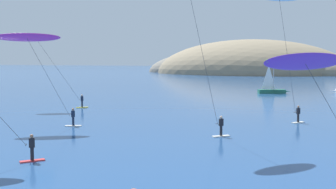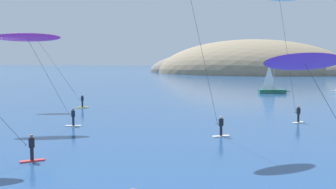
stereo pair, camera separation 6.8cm
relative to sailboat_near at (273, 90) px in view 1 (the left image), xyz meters
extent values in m
ellipsoid|color=#84755B|center=(-13.56, 95.73, -0.64)|extent=(77.46, 54.88, 27.48)
ellipsoid|color=#7A705B|center=(11.05, 96.76, -0.64)|extent=(44.40, 42.72, 16.83)
ellipsoid|color=slate|center=(-15.11, 103.28, -0.64)|extent=(89.00, 39.12, 21.67)
cube|color=#23664C|center=(-0.29, -0.11, -0.29)|extent=(4.99, 2.97, 0.70)
cone|color=#23664C|center=(1.97, 0.72, -0.29)|extent=(2.26, 1.37, 0.67)
cylinder|color=#B2B2B7|center=(0.00, 0.00, 2.56)|extent=(0.12, 0.12, 5.00)
pyramid|color=white|center=(-0.85, -0.31, 2.38)|extent=(1.72, 0.70, 4.25)
cylinder|color=#A5A5AD|center=(-0.85, -0.31, 0.31)|extent=(1.72, 0.70, 0.08)
cone|color=white|center=(10.94, 4.60, -0.29)|extent=(2.22, 0.91, 0.67)
ellipsoid|color=purple|center=(4.22, -53.52, 5.57)|extent=(5.07, 4.39, 1.12)
cylinder|color=#7ACC42|center=(4.22, -53.52, 5.62)|extent=(4.04, 3.16, 0.16)
cylinder|color=#333338|center=(5.67, -52.41, 2.94)|extent=(2.92, 2.26, 5.06)
cube|color=silver|center=(-16.11, -42.82, -0.60)|extent=(1.55, 0.89, 0.08)
cylinder|color=#192338|center=(-16.11, -42.82, -0.16)|extent=(0.22, 0.22, 0.80)
cube|color=#192338|center=(-16.11, -42.82, 0.54)|extent=(0.39, 0.34, 0.60)
sphere|color=#9E7051|center=(-16.11, -42.82, 0.96)|extent=(0.22, 0.22, 0.22)
cylinder|color=black|center=(-16.42, -42.99, 0.42)|extent=(0.29, 0.51, 0.04)
ellipsoid|color=#D62D9E|center=(-19.59, -44.65, 7.61)|extent=(5.85, 3.91, 0.87)
cylinder|color=#28D160|center=(-19.59, -44.65, 7.66)|extent=(5.05, 2.76, 0.16)
cylinder|color=#333338|center=(-18.00, -43.82, 3.96)|extent=(3.20, 1.69, 7.10)
cube|color=silver|center=(4.09, -34.56, -0.60)|extent=(1.29, 1.39, 0.08)
cylinder|color=black|center=(4.09, -34.56, -0.16)|extent=(0.22, 0.22, 0.80)
cube|color=black|center=(4.09, -34.56, 0.54)|extent=(0.39, 0.38, 0.60)
sphere|color=#9E7051|center=(4.09, -34.56, 0.96)|extent=(0.22, 0.22, 0.22)
cylinder|color=black|center=(3.84, -34.80, 0.42)|extent=(0.40, 0.43, 0.04)
cylinder|color=#333338|center=(2.97, -35.59, 5.85)|extent=(1.76, 1.63, 10.86)
cube|color=silver|center=(-1.96, -43.95, -0.60)|extent=(1.43, 1.24, 0.08)
cylinder|color=black|center=(-1.96, -43.95, -0.16)|extent=(0.22, 0.22, 0.80)
cube|color=black|center=(-1.96, -43.95, 0.54)|extent=(0.38, 0.38, 0.60)
sphere|color=beige|center=(-1.96, -43.95, 0.96)|extent=(0.22, 0.22, 0.22)
cylinder|color=black|center=(-2.20, -44.20, 0.42)|extent=(0.42, 0.41, 0.04)
cylinder|color=#333338|center=(-3.37, -45.40, 6.66)|extent=(2.36, 2.43, 12.49)
cube|color=yellow|center=(-22.42, -29.42, -0.60)|extent=(1.39, 1.29, 0.08)
cylinder|color=#192338|center=(-22.42, -29.42, -0.16)|extent=(0.22, 0.22, 0.80)
cube|color=#192338|center=(-22.42, -29.42, 0.54)|extent=(0.39, 0.32, 0.60)
sphere|color=tan|center=(-22.42, -29.42, 0.96)|extent=(0.22, 0.22, 0.22)
cylinder|color=black|center=(-22.74, -29.57, 0.42)|extent=(0.27, 0.52, 0.04)
ellipsoid|color=#23B2C6|center=(-27.50, -31.78, 8.36)|extent=(4.57, 3.07, 0.76)
cylinder|color=#DB4C38|center=(-27.50, -31.78, 8.41)|extent=(3.87, 1.91, 0.16)
cylinder|color=#333338|center=(-25.12, -30.67, 4.34)|extent=(4.79, 2.24, 7.85)
cube|color=red|center=(-11.78, -55.52, -0.60)|extent=(1.34, 1.35, 0.08)
cylinder|color=black|center=(-11.78, -55.52, -0.16)|extent=(0.22, 0.22, 0.80)
cube|color=black|center=(-11.78, -55.52, 0.54)|extent=(0.39, 0.34, 0.60)
sphere|color=#9E7051|center=(-11.78, -55.52, 0.96)|extent=(0.22, 0.22, 0.22)
cylinder|color=black|center=(-12.08, -55.69, 0.42)|extent=(0.30, 0.50, 0.04)
camera|label=1|loc=(3.72, -77.60, 5.79)|focal=45.00mm
camera|label=2|loc=(3.78, -77.58, 5.79)|focal=45.00mm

